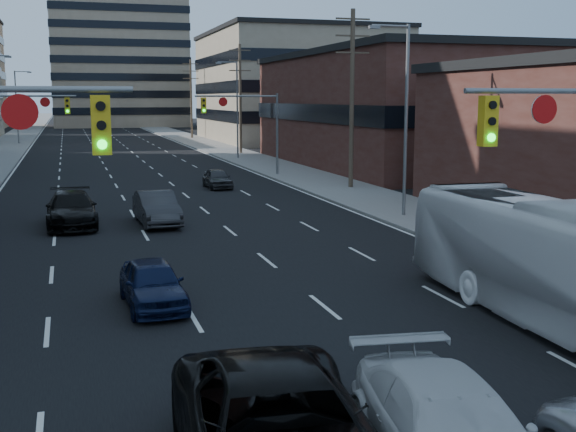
# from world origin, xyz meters

# --- Properties ---
(road_surface) EXTENTS (18.00, 300.00, 0.02)m
(road_surface) POSITION_xyz_m (0.00, 130.00, 0.01)
(road_surface) COLOR black
(road_surface) RESTS_ON ground
(sidewalk_left) EXTENTS (5.00, 300.00, 0.15)m
(sidewalk_left) POSITION_xyz_m (-11.50, 130.00, 0.07)
(sidewalk_left) COLOR slate
(sidewalk_left) RESTS_ON ground
(sidewalk_right) EXTENTS (5.00, 300.00, 0.15)m
(sidewalk_right) POSITION_xyz_m (11.50, 130.00, 0.07)
(sidewalk_right) COLOR slate
(sidewalk_right) RESTS_ON ground
(storefront_right_mid) EXTENTS (20.00, 30.00, 9.00)m
(storefront_right_mid) POSITION_xyz_m (24.00, 50.00, 4.50)
(storefront_right_mid) COLOR #472119
(storefront_right_mid) RESTS_ON ground
(office_right_far) EXTENTS (22.00, 28.00, 14.00)m
(office_right_far) POSITION_xyz_m (25.00, 88.00, 7.00)
(office_right_far) COLOR gray
(office_right_far) RESTS_ON ground
(bg_block_right) EXTENTS (22.00, 22.00, 12.00)m
(bg_block_right) POSITION_xyz_m (32.00, 130.00, 6.00)
(bg_block_right) COLOR gray
(bg_block_right) RESTS_ON ground
(signal_far_left) EXTENTS (6.09, 0.33, 6.00)m
(signal_far_left) POSITION_xyz_m (-7.68, 45.00, 4.30)
(signal_far_left) COLOR slate
(signal_far_left) RESTS_ON ground
(signal_far_right) EXTENTS (6.09, 0.33, 6.00)m
(signal_far_right) POSITION_xyz_m (7.68, 45.00, 4.30)
(signal_far_right) COLOR slate
(signal_far_right) RESTS_ON ground
(utility_pole_block) EXTENTS (2.20, 0.28, 11.00)m
(utility_pole_block) POSITION_xyz_m (12.20, 36.00, 5.78)
(utility_pole_block) COLOR #4C3D2D
(utility_pole_block) RESTS_ON ground
(utility_pole_midblock) EXTENTS (2.20, 0.28, 11.00)m
(utility_pole_midblock) POSITION_xyz_m (12.20, 66.00, 5.78)
(utility_pole_midblock) COLOR #4C3D2D
(utility_pole_midblock) RESTS_ON ground
(utility_pole_distant) EXTENTS (2.20, 0.28, 11.00)m
(utility_pole_distant) POSITION_xyz_m (12.20, 96.00, 5.78)
(utility_pole_distant) COLOR #4C3D2D
(utility_pole_distant) RESTS_ON ground
(streetlight_left_far) EXTENTS (2.03, 0.22, 9.00)m
(streetlight_left_far) POSITION_xyz_m (-10.34, 90.00, 5.05)
(streetlight_left_far) COLOR slate
(streetlight_left_far) RESTS_ON ground
(streetlight_right_near) EXTENTS (2.03, 0.22, 9.00)m
(streetlight_right_near) POSITION_xyz_m (10.34, 25.00, 5.05)
(streetlight_right_near) COLOR slate
(streetlight_right_near) RESTS_ON ground
(streetlight_right_far) EXTENTS (2.03, 0.22, 9.00)m
(streetlight_right_far) POSITION_xyz_m (10.34, 60.00, 5.05)
(streetlight_right_far) COLOR slate
(streetlight_right_far) RESTS_ON ground
(transit_bus) EXTENTS (2.99, 11.41, 3.16)m
(transit_bus) POSITION_xyz_m (6.88, 8.85, 1.58)
(transit_bus) COLOR white
(transit_bus) RESTS_ON ground
(sedan_blue) EXTENTS (1.70, 3.88, 1.30)m
(sedan_blue) POSITION_xyz_m (-2.67, 13.44, 0.65)
(sedan_blue) COLOR black
(sedan_blue) RESTS_ON ground
(sedan_grey_center) EXTENTS (1.81, 4.62, 1.50)m
(sedan_grey_center) POSITION_xyz_m (-1.00, 26.56, 0.75)
(sedan_grey_center) COLOR #2F2E31
(sedan_grey_center) RESTS_ON ground
(sedan_black_far) EXTENTS (2.19, 5.30, 1.53)m
(sedan_black_far) POSITION_xyz_m (-4.68, 27.17, 0.77)
(sedan_black_far) COLOR black
(sedan_black_far) RESTS_ON ground
(sedan_grey_right) EXTENTS (1.50, 3.66, 1.24)m
(sedan_grey_right) POSITION_xyz_m (4.28, 38.93, 0.62)
(sedan_grey_right) COLOR #2F2F32
(sedan_grey_right) RESTS_ON ground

